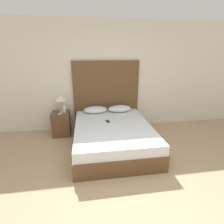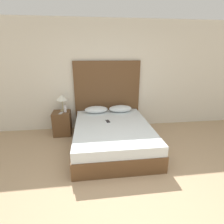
% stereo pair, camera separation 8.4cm
% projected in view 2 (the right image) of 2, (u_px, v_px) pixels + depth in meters
% --- Properties ---
extents(ground_plane, '(16.00, 16.00, 0.00)m').
position_uv_depth(ground_plane, '(131.00, 208.00, 2.31)').
color(ground_plane, tan).
extents(wall_back, '(10.00, 0.06, 2.70)m').
position_uv_depth(wall_back, '(108.00, 77.00, 4.45)').
color(wall_back, silver).
rests_on(wall_back, ground_plane).
extents(bed, '(1.59, 2.06, 0.50)m').
position_uv_depth(bed, '(113.00, 136.00, 3.74)').
color(bed, brown).
rests_on(bed, ground_plane).
extents(headboard, '(1.67, 0.05, 1.75)m').
position_uv_depth(headboard, '(107.00, 96.00, 4.53)').
color(headboard, brown).
rests_on(headboard, ground_plane).
extents(pillow_left, '(0.57, 0.32, 0.16)m').
position_uv_depth(pillow_left, '(96.00, 110.00, 4.36)').
color(pillow_left, silver).
rests_on(pillow_left, bed).
extents(pillow_right, '(0.57, 0.32, 0.16)m').
position_uv_depth(pillow_right, '(120.00, 109.00, 4.44)').
color(pillow_right, silver).
rests_on(pillow_right, bed).
extents(phone_on_bed, '(0.10, 0.16, 0.01)m').
position_uv_depth(phone_on_bed, '(108.00, 121.00, 3.84)').
color(phone_on_bed, '#232328').
rests_on(phone_on_bed, bed).
extents(nightstand, '(0.42, 0.40, 0.58)m').
position_uv_depth(nightstand, '(62.00, 123.00, 4.29)').
color(nightstand, brown).
rests_on(nightstand, ground_plane).
extents(table_lamp, '(0.28, 0.28, 0.39)m').
position_uv_depth(table_lamp, '(62.00, 98.00, 4.17)').
color(table_lamp, tan).
rests_on(table_lamp, nightstand).
extents(phone_on_nightstand, '(0.11, 0.16, 0.01)m').
position_uv_depth(phone_on_nightstand, '(61.00, 113.00, 4.10)').
color(phone_on_nightstand, '#B7B7BC').
rests_on(phone_on_nightstand, nightstand).
extents(toiletry_bottle, '(0.06, 0.06, 0.16)m').
position_uv_depth(toiletry_bottle, '(65.00, 109.00, 4.16)').
color(toiletry_bottle, silver).
rests_on(toiletry_bottle, nightstand).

